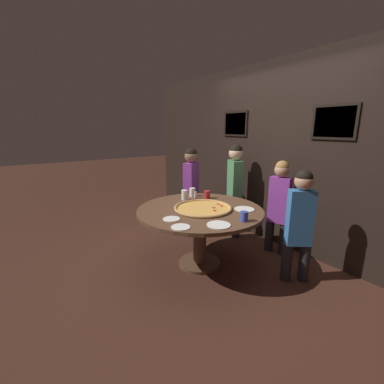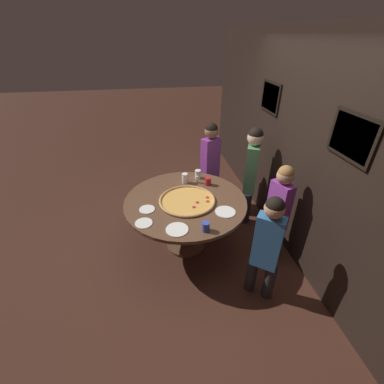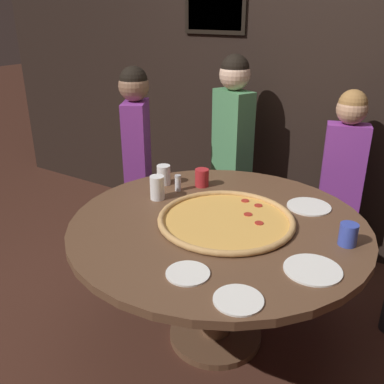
{
  "view_description": "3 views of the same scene",
  "coord_description": "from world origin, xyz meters",
  "views": [
    {
      "loc": [
        2.36,
        -1.77,
        1.68
      ],
      "look_at": [
        -0.04,
        -0.09,
        0.95
      ],
      "focal_mm": 24.0,
      "sensor_mm": 36.0,
      "label": 1
    },
    {
      "loc": [
        2.61,
        -0.38,
        2.49
      ],
      "look_at": [
        -0.01,
        0.08,
        0.84
      ],
      "focal_mm": 24.0,
      "sensor_mm": 36.0,
      "label": 2
    },
    {
      "loc": [
        0.93,
        -1.69,
        1.74
      ],
      "look_at": [
        -0.11,
        -0.08,
        0.91
      ],
      "focal_mm": 40.0,
      "sensor_mm": 36.0,
      "label": 3
    }
  ],
  "objects": [
    {
      "name": "ground_plane",
      "position": [
        0.0,
        0.0,
        0.0
      ],
      "size": [
        24.0,
        24.0,
        0.0
      ],
      "primitive_type": "plane",
      "color": "#422319"
    },
    {
      "name": "back_wall",
      "position": [
        0.0,
        1.35,
        1.3
      ],
      "size": [
        6.4,
        0.08,
        2.6
      ],
      "color": "black",
      "rests_on": "ground_plane"
    },
    {
      "name": "dining_table",
      "position": [
        0.0,
        0.0,
        0.6
      ],
      "size": [
        1.51,
        1.51,
        0.74
      ],
      "color": "brown",
      "rests_on": "ground_plane"
    },
    {
      "name": "giant_pizza",
      "position": [
        0.04,
        0.02,
        0.75
      ],
      "size": [
        0.69,
        0.69,
        0.03
      ],
      "color": "#E5A84C",
      "rests_on": "dining_table"
    },
    {
      "name": "drink_cup_near_right",
      "position": [
        -0.53,
        0.26,
        0.8
      ],
      "size": [
        0.08,
        0.08,
        0.12
      ],
      "primitive_type": "cylinder",
      "color": "white",
      "rests_on": "dining_table"
    },
    {
      "name": "drink_cup_far_right",
      "position": [
        0.61,
        0.12,
        0.79
      ],
      "size": [
        0.08,
        0.08,
        0.1
      ],
      "primitive_type": "cylinder",
      "color": "#384CB7",
      "rests_on": "dining_table"
    },
    {
      "name": "drink_cup_beside_pizza",
      "position": [
        -0.43,
        0.06,
        0.81
      ],
      "size": [
        0.08,
        0.08,
        0.14
      ],
      "primitive_type": "cylinder",
      "color": "white",
      "rests_on": "dining_table"
    },
    {
      "name": "drink_cup_far_left",
      "position": [
        -0.32,
        0.36,
        0.79
      ],
      "size": [
        0.08,
        0.08,
        0.11
      ],
      "primitive_type": "cylinder",
      "color": "#B22328",
      "rests_on": "dining_table"
    },
    {
      "name": "white_plate_left_side",
      "position": [
        0.54,
        -0.17,
        0.74
      ],
      "size": [
        0.24,
        0.24,
        0.01
      ],
      "primitive_type": "cylinder",
      "color": "white",
      "rests_on": "dining_table"
    },
    {
      "name": "white_plate_near_front",
      "position": [
        0.12,
        -0.47,
        0.74
      ],
      "size": [
        0.18,
        0.18,
        0.01
      ],
      "primitive_type": "cylinder",
      "color": "white",
      "rests_on": "dining_table"
    },
    {
      "name": "white_plate_beside_cup",
      "position": [
        0.33,
        0.41,
        0.74
      ],
      "size": [
        0.24,
        0.24,
        0.01
      ],
      "primitive_type": "cylinder",
      "color": "white",
      "rests_on": "dining_table"
    },
    {
      "name": "white_plate_far_back",
      "position": [
        0.38,
        -0.52,
        0.74
      ],
      "size": [
        0.19,
        0.19,
        0.01
      ],
      "primitive_type": "cylinder",
      "color": "white",
      "rests_on": "dining_table"
    },
    {
      "name": "condiment_shaker",
      "position": [
        -0.4,
        0.22,
        0.79
      ],
      "size": [
        0.04,
        0.04,
        0.1
      ],
      "color": "silver",
      "rests_on": "dining_table"
    },
    {
      "name": "diner_side_right",
      "position": [
        0.34,
        1.07,
        0.72
      ],
      "size": [
        0.34,
        0.21,
        1.28
      ],
      "rotation": [
        0.0,
        0.0,
        -2.83
      ],
      "color": "#232328",
      "rests_on": "ground_plane"
    },
    {
      "name": "diner_far_right",
      "position": [
        -0.98,
        0.55,
        0.79
      ],
      "size": [
        0.28,
        0.36,
        1.38
      ],
      "rotation": [
        0.0,
        0.0,
        2.08
      ],
      "color": "#232328",
      "rests_on": "ground_plane"
    },
    {
      "name": "diner_far_left",
      "position": [
        -0.46,
        1.02,
        0.82
      ],
      "size": [
        0.38,
        0.27,
        1.45
      ],
      "rotation": [
        0.0,
        0.0,
        2.72
      ],
      "color": "#232328",
      "rests_on": "ground_plane"
    }
  ]
}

